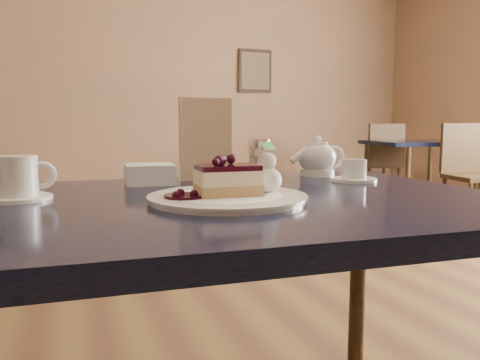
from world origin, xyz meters
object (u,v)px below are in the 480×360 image
object	(u,v)px
cheesecake_slice	(228,180)
tea_set	(324,162)
main_table	(221,235)
dessert_plate	(228,198)
coffee_set	(19,180)
bg_table_far_right	(418,207)

from	to	relation	value
cheesecake_slice	tea_set	world-z (taller)	tea_set
main_table	tea_set	distance (m)	0.50
dessert_plate	cheesecake_slice	world-z (taller)	cheesecake_slice
main_table	coffee_set	bearing A→B (deg)	166.54
main_table	dessert_plate	world-z (taller)	dessert_plate
tea_set	dessert_plate	bearing A→B (deg)	-141.69
dessert_plate	cheesecake_slice	xyz separation A→B (m)	(0.00, -0.00, 0.04)
dessert_plate	bg_table_far_right	world-z (taller)	dessert_plate
coffee_set	bg_table_far_right	xyz separation A→B (m)	(3.44, 2.76, -0.73)
dessert_plate	tea_set	xyz separation A→B (m)	(0.40, 0.32, 0.04)
cheesecake_slice	tea_set	size ratio (longest dim) A/B	0.46
main_table	cheesecake_slice	world-z (taller)	cheesecake_slice
cheesecake_slice	dessert_plate	bearing A→B (deg)	156.37
tea_set	main_table	bearing A→B (deg)	-146.18
main_table	cheesecake_slice	xyz separation A→B (m)	(-0.00, -0.05, 0.12)
dessert_plate	cheesecake_slice	bearing A→B (deg)	-26.57
main_table	coffee_set	xyz separation A→B (m)	(-0.39, 0.11, 0.12)
coffee_set	tea_set	distance (m)	0.81
cheesecake_slice	coffee_set	bearing A→B (deg)	159.83
main_table	bg_table_far_right	size ratio (longest dim) A/B	0.69
cheesecake_slice	coffee_set	xyz separation A→B (m)	(-0.39, 0.16, -0.00)
cheesecake_slice	bg_table_far_right	distance (m)	4.29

